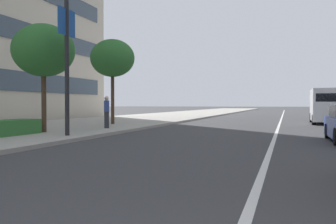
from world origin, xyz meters
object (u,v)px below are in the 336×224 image
street_tree_by_lamp_post (44,51)px  delivery_van_ahead (326,105)px  street_lamp_with_banners (75,9)px  street_tree_near_plaza_corner (112,58)px  pedestrian_on_plaza (107,112)px

street_tree_by_lamp_post → delivery_van_ahead: bearing=-42.4°
street_lamp_with_banners → street_tree_near_plaza_corner: size_ratio=1.58×
street_lamp_with_banners → street_tree_by_lamp_post: 3.15m
delivery_van_ahead → street_tree_by_lamp_post: street_tree_by_lamp_post is taller
delivery_van_ahead → street_tree_near_plaza_corner: bearing=120.0°
delivery_van_ahead → street_tree_near_plaza_corner: 15.67m
street_lamp_with_banners → street_tree_near_plaza_corner: street_lamp_with_banners is taller
street_tree_by_lamp_post → street_tree_near_plaza_corner: 7.32m
street_tree_by_lamp_post → street_tree_near_plaza_corner: street_tree_near_plaza_corner is taller
street_lamp_with_banners → street_tree_near_plaza_corner: (8.68, 2.48, -0.93)m
street_lamp_with_banners → street_tree_by_lamp_post: (1.38, 2.46, -1.40)m
pedestrian_on_plaza → delivery_van_ahead: bearing=13.7°
street_tree_near_plaza_corner → pedestrian_on_plaza: size_ratio=3.18×
pedestrian_on_plaza → street_tree_near_plaza_corner: bearing=81.3°
delivery_van_ahead → street_tree_near_plaza_corner: street_tree_near_plaza_corner is taller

